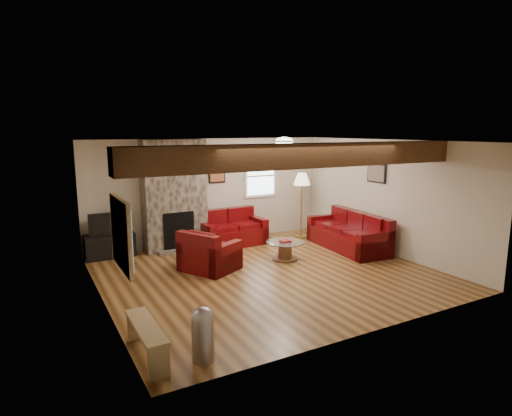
% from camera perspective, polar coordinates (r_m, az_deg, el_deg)
% --- Properties ---
extents(room, '(8.00, 8.00, 8.00)m').
position_cam_1_polar(room, '(7.95, 1.67, -0.15)').
color(room, '#583717').
rests_on(room, ground).
extents(floor, '(6.00, 6.00, 0.00)m').
position_cam_1_polar(floor, '(8.27, 1.63, -8.69)').
color(floor, '#583717').
rests_on(floor, ground).
extents(oak_beam, '(6.00, 0.36, 0.38)m').
position_cam_1_polar(oak_beam, '(6.78, 7.11, 6.97)').
color(oak_beam, black).
rests_on(oak_beam, room).
extents(chimney_breast, '(1.40, 0.67, 2.50)m').
position_cam_1_polar(chimney_breast, '(9.81, -10.83, 1.50)').
color(chimney_breast, '#332F27').
rests_on(chimney_breast, floor).
extents(back_window, '(0.90, 0.08, 1.10)m').
position_cam_1_polar(back_window, '(10.90, 0.59, 4.32)').
color(back_window, white).
rests_on(back_window, room).
extents(hatch_window, '(0.08, 1.00, 0.90)m').
position_cam_1_polar(hatch_window, '(5.48, -17.46, -3.35)').
color(hatch_window, tan).
rests_on(hatch_window, room).
extents(ceiling_dome, '(0.40, 0.40, 0.18)m').
position_cam_1_polar(ceiling_dome, '(9.06, 3.77, 8.70)').
color(ceiling_dome, '#F0E7CC').
rests_on(ceiling_dome, room).
extents(artwork_back, '(0.42, 0.06, 0.52)m').
position_cam_1_polar(artwork_back, '(10.35, -5.22, 4.79)').
color(artwork_back, black).
rests_on(artwork_back, room).
extents(artwork_right, '(0.06, 0.55, 0.42)m').
position_cam_1_polar(artwork_right, '(9.92, 15.75, 4.49)').
color(artwork_right, black).
rests_on(artwork_right, room).
extents(sofa_three, '(1.09, 2.22, 0.83)m').
position_cam_1_polar(sofa_three, '(10.05, 12.12, -3.01)').
color(sofa_three, '#420504').
rests_on(sofa_three, floor).
extents(loveseat, '(1.59, 0.96, 0.82)m').
position_cam_1_polar(loveseat, '(10.19, -3.28, -2.62)').
color(loveseat, '#420504').
rests_on(loveseat, floor).
extents(armchair_red, '(1.22, 1.27, 0.79)m').
position_cam_1_polar(armchair_red, '(8.41, -6.20, -5.59)').
color(armchair_red, '#420504').
rests_on(armchair_red, floor).
extents(coffee_table, '(0.80, 0.80, 0.42)m').
position_cam_1_polar(coffee_table, '(9.06, 3.90, -5.69)').
color(coffee_table, '#492817').
rests_on(coffee_table, floor).
extents(tv_cabinet, '(1.03, 0.41, 0.51)m').
position_cam_1_polar(tv_cabinet, '(9.71, -18.89, -4.78)').
color(tv_cabinet, black).
rests_on(tv_cabinet, floor).
extents(television, '(0.84, 0.11, 0.48)m').
position_cam_1_polar(television, '(9.59, -19.07, -1.91)').
color(television, black).
rests_on(television, tv_cabinet).
extents(floor_lamp, '(0.42, 0.42, 1.64)m').
position_cam_1_polar(floor_lamp, '(10.73, 6.13, 3.39)').
color(floor_lamp, tan).
rests_on(floor_lamp, floor).
extents(pine_bench, '(0.26, 1.11, 0.42)m').
position_cam_1_polar(pine_bench, '(5.52, -14.37, -16.87)').
color(pine_bench, tan).
rests_on(pine_bench, floor).
extents(pedal_bin, '(0.31, 0.31, 0.67)m').
position_cam_1_polar(pedal_bin, '(5.29, -7.10, -16.34)').
color(pedal_bin, '#9A9A9E').
rests_on(pedal_bin, floor).
extents(coal_bucket, '(0.36, 0.36, 0.33)m').
position_cam_1_polar(coal_bucket, '(9.81, -6.46, -4.66)').
color(coal_bucket, slate).
rests_on(coal_bucket, floor).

